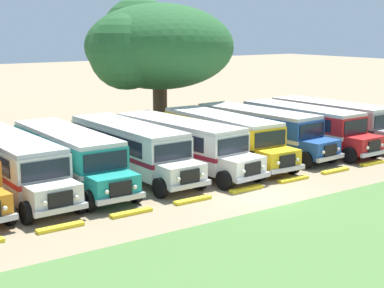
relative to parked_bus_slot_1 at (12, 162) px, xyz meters
name	(u,v)px	position (x,y,z in m)	size (l,w,h in m)	color
ground_plane	(257,194)	(9.80, -7.13, -1.58)	(220.00, 220.00, 0.00)	#937F60
parked_bus_slot_1	(12,162)	(0.00, 0.00, 0.00)	(2.96, 10.88, 2.82)	silver
parked_bus_slot_2	(69,154)	(3.00, 0.00, 0.00)	(2.70, 10.84, 2.82)	teal
parked_bus_slot_3	(130,146)	(6.63, 0.01, 0.00)	(2.87, 10.86, 2.82)	silver
parked_bus_slot_4	(181,142)	(9.68, -0.59, 0.00)	(3.56, 10.97, 2.82)	silver
parked_bus_slot_5	(223,135)	(12.98, -0.30, 0.00)	(2.84, 10.86, 2.82)	yellow
parked_bus_slot_6	(259,128)	(16.42, 0.24, 0.00)	(3.40, 10.95, 2.82)	#23519E
parked_bus_slot_7	(304,125)	(19.83, -0.43, 0.00)	(2.90, 10.87, 2.82)	red
parked_bus_slot_8	(332,120)	(23.11, -0.02, 0.00)	(3.08, 10.89, 2.82)	#9E9993
curb_wheelstop_1	(60,227)	(-0.12, -6.31, -1.51)	(2.00, 0.36, 0.15)	yellow
curb_wheelstop_2	(131,213)	(3.19, -6.31, -1.51)	(2.00, 0.36, 0.15)	yellow
curb_wheelstop_3	(193,200)	(6.49, -6.31, -1.51)	(2.00, 0.36, 0.15)	yellow
curb_wheelstop_4	(246,189)	(9.80, -6.31, -1.51)	(2.00, 0.36, 0.15)	yellow
curb_wheelstop_5	(293,179)	(13.10, -6.31, -1.51)	(2.00, 0.36, 0.15)	yellow
curb_wheelstop_6	(335,171)	(16.41, -6.31, -1.51)	(2.00, 0.36, 0.15)	yellow
curb_wheelstop_7	(372,163)	(19.71, -6.31, -1.51)	(2.00, 0.36, 0.15)	yellow
broad_shade_tree	(155,46)	(14.52, 10.25, 5.13)	(11.71, 11.71, 10.46)	brown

